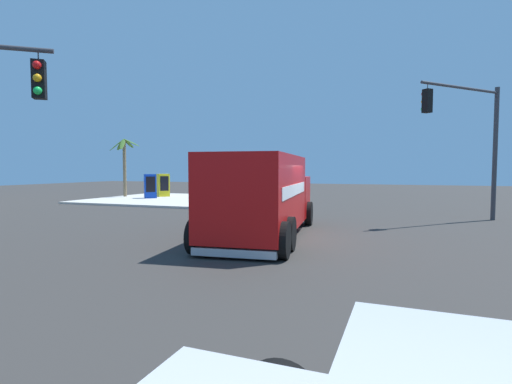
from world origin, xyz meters
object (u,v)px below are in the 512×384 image
at_px(vending_machine_red, 163,185).
at_px(vending_machine_blue, 150,186).
at_px(traffic_light_primary, 473,131).
at_px(sedan_white, 248,198).
at_px(delivery_truck, 263,195).
at_px(palm_tree_far, 124,158).

distance_m(vending_machine_red, vending_machine_blue, 1.83).
relative_size(traffic_light_primary, vending_machine_blue, 3.31).
bearing_deg(sedan_white, vending_machine_blue, 71.56).
height_order(delivery_truck, traffic_light_primary, traffic_light_primary).
bearing_deg(traffic_light_primary, palm_tree_far, 74.93).
xyz_separation_m(delivery_truck, sedan_white, (9.40, 4.23, -0.85)).
bearing_deg(traffic_light_primary, vending_machine_red, 70.33).
relative_size(delivery_truck, palm_tree_far, 1.71).
bearing_deg(delivery_truck, palm_tree_far, 51.24).
distance_m(vending_machine_red, palm_tree_far, 3.82).
relative_size(vending_machine_red, palm_tree_far, 0.39).
bearing_deg(vending_machine_red, vending_machine_blue, -178.44).
bearing_deg(palm_tree_far, traffic_light_primary, -105.07).
xyz_separation_m(traffic_light_primary, palm_tree_far, (6.47, 24.03, -0.81)).
xyz_separation_m(traffic_light_primary, sedan_white, (2.61, 11.74, -3.43)).
relative_size(traffic_light_primary, palm_tree_far, 1.29).
distance_m(sedan_white, palm_tree_far, 13.14).
bearing_deg(vending_machine_red, delivery_truck, -136.54).
xyz_separation_m(delivery_truck, palm_tree_far, (13.26, 16.52, 1.78)).
distance_m(delivery_truck, sedan_white, 10.35).
bearing_deg(vending_machine_red, traffic_light_primary, -109.67).
relative_size(vending_machine_blue, palm_tree_far, 0.39).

